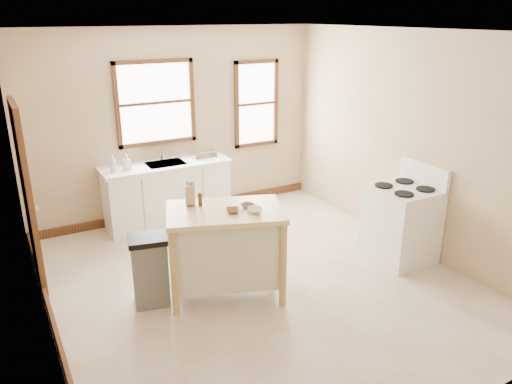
# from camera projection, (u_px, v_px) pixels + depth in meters

# --- Properties ---
(floor) EXTENTS (5.00, 5.00, 0.00)m
(floor) POSITION_uv_depth(u_px,v_px,m) (257.00, 282.00, 5.84)
(floor) COLOR beige
(floor) RESTS_ON ground
(ceiling) EXTENTS (5.00, 5.00, 0.00)m
(ceiling) POSITION_uv_depth(u_px,v_px,m) (257.00, 31.00, 4.89)
(ceiling) COLOR white
(ceiling) RESTS_ON ground
(wall_back) EXTENTS (4.50, 0.04, 2.80)m
(wall_back) POSITION_uv_depth(u_px,v_px,m) (176.00, 125.00, 7.42)
(wall_back) COLOR tan
(wall_back) RESTS_ON ground
(wall_left) EXTENTS (0.04, 5.00, 2.80)m
(wall_left) POSITION_uv_depth(u_px,v_px,m) (31.00, 204.00, 4.34)
(wall_left) COLOR tan
(wall_left) RESTS_ON ground
(wall_right) EXTENTS (0.04, 5.00, 2.80)m
(wall_right) POSITION_uv_depth(u_px,v_px,m) (411.00, 143.00, 6.38)
(wall_right) COLOR tan
(wall_right) RESTS_ON ground
(window_main) EXTENTS (1.17, 0.06, 1.22)m
(window_main) POSITION_uv_depth(u_px,v_px,m) (156.00, 103.00, 7.15)
(window_main) COLOR #39210F
(window_main) RESTS_ON wall_back
(window_side) EXTENTS (0.77, 0.06, 1.37)m
(window_side) POSITION_uv_depth(u_px,v_px,m) (256.00, 104.00, 7.95)
(window_side) COLOR #39210F
(window_side) RESTS_ON wall_back
(door_left) EXTENTS (0.06, 0.90, 2.10)m
(door_left) POSITION_uv_depth(u_px,v_px,m) (27.00, 196.00, 5.55)
(door_left) COLOR #39210F
(door_left) RESTS_ON ground
(baseboard_back) EXTENTS (4.50, 0.04, 0.12)m
(baseboard_back) POSITION_uv_depth(u_px,v_px,m) (182.00, 209.00, 7.85)
(baseboard_back) COLOR #39210F
(baseboard_back) RESTS_ON ground
(baseboard_left) EXTENTS (0.04, 5.00, 0.12)m
(baseboard_left) POSITION_uv_depth(u_px,v_px,m) (56.00, 333.00, 4.81)
(baseboard_left) COLOR #39210F
(baseboard_left) RESTS_ON ground
(sink_counter) EXTENTS (1.86, 0.62, 0.92)m
(sink_counter) POSITION_uv_depth(u_px,v_px,m) (168.00, 193.00, 7.36)
(sink_counter) COLOR white
(sink_counter) RESTS_ON ground
(faucet) EXTENTS (0.03, 0.03, 0.22)m
(faucet) POSITION_uv_depth(u_px,v_px,m) (161.00, 153.00, 7.31)
(faucet) COLOR silver
(faucet) RESTS_ON sink_counter
(soap_bottle_a) EXTENTS (0.09, 0.09, 0.23)m
(soap_bottle_a) POSITION_uv_depth(u_px,v_px,m) (113.00, 163.00, 6.79)
(soap_bottle_a) COLOR #B2B2B2
(soap_bottle_a) RESTS_ON sink_counter
(soap_bottle_b) EXTENTS (0.10, 0.10, 0.21)m
(soap_bottle_b) POSITION_uv_depth(u_px,v_px,m) (127.00, 162.00, 6.88)
(soap_bottle_b) COLOR #B2B2B2
(soap_bottle_b) RESTS_ON sink_counter
(dish_rack) EXTENTS (0.41, 0.34, 0.09)m
(dish_rack) POSITION_uv_depth(u_px,v_px,m) (203.00, 154.00, 7.48)
(dish_rack) COLOR silver
(dish_rack) RESTS_ON sink_counter
(kitchen_island) EXTENTS (1.42, 1.15, 1.01)m
(kitchen_island) POSITION_uv_depth(u_px,v_px,m) (226.00, 252.00, 5.44)
(kitchen_island) COLOR #DBBC81
(kitchen_island) RESTS_ON ground
(knife_block) EXTENTS (0.13, 0.13, 0.20)m
(knife_block) POSITION_uv_depth(u_px,v_px,m) (190.00, 196.00, 5.37)
(knife_block) COLOR #DCB973
(knife_block) RESTS_ON kitchen_island
(pepper_grinder) EXTENTS (0.05, 0.05, 0.15)m
(pepper_grinder) POSITION_uv_depth(u_px,v_px,m) (200.00, 199.00, 5.35)
(pepper_grinder) COLOR #452612
(pepper_grinder) RESTS_ON kitchen_island
(bowl_a) EXTENTS (0.20, 0.20, 0.04)m
(bowl_a) POSITION_uv_depth(u_px,v_px,m) (233.00, 211.00, 5.20)
(bowl_a) COLOR brown
(bowl_a) RESTS_ON kitchen_island
(bowl_b) EXTENTS (0.19, 0.19, 0.04)m
(bowl_b) POSITION_uv_depth(u_px,v_px,m) (248.00, 206.00, 5.34)
(bowl_b) COLOR brown
(bowl_b) RESTS_ON kitchen_island
(bowl_c) EXTENTS (0.16, 0.16, 0.05)m
(bowl_c) POSITION_uv_depth(u_px,v_px,m) (255.00, 210.00, 5.20)
(bowl_c) COLOR white
(bowl_c) RESTS_ON kitchen_island
(trash_bin) EXTENTS (0.46, 0.42, 0.79)m
(trash_bin) POSITION_uv_depth(u_px,v_px,m) (150.00, 270.00, 5.29)
(trash_bin) COLOR slate
(trash_bin) RESTS_ON ground
(gas_stove) EXTENTS (0.76, 0.77, 1.21)m
(gas_stove) POSITION_uv_depth(u_px,v_px,m) (402.00, 213.00, 6.23)
(gas_stove) COLOR white
(gas_stove) RESTS_ON ground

